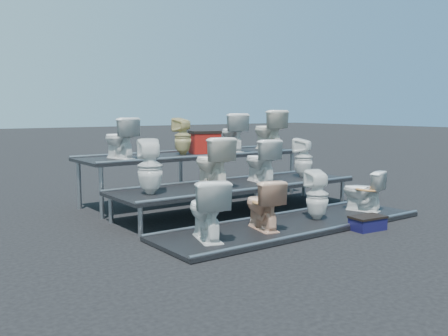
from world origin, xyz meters
TOP-DOWN VIEW (x-y plane):
  - ground at (0.00, 0.00)m, footprint 80.00×80.00m
  - tier_front at (0.00, -1.30)m, footprint 4.20×1.20m
  - tier_mid at (0.00, 0.00)m, footprint 4.20×1.20m
  - tier_back at (0.00, 1.30)m, footprint 4.20×1.20m
  - toilet_0 at (-1.48, -1.30)m, footprint 0.64×0.84m
  - toilet_1 at (-0.57, -1.30)m, footprint 0.52×0.74m
  - toilet_2 at (0.47, -1.30)m, footprint 0.42×0.42m
  - toilet_3 at (1.51, -1.30)m, footprint 0.54×0.71m
  - toilet_4 at (-1.58, 0.00)m, footprint 0.46×0.46m
  - toilet_5 at (-0.50, 0.00)m, footprint 0.52×0.82m
  - toilet_6 at (0.48, 0.00)m, footprint 0.49×0.75m
  - toilet_7 at (1.48, 0.00)m, footprint 0.42×0.42m
  - toilet_8 at (-1.45, 1.30)m, footprint 0.48×0.71m
  - toilet_9 at (-0.24, 1.30)m, footprint 0.35×0.35m
  - toilet_10 at (0.88, 1.30)m, footprint 0.60×0.80m
  - toilet_11 at (1.78, 1.30)m, footprint 0.53×0.82m
  - red_crate at (0.25, 1.33)m, footprint 0.60×0.53m
  - step_stool at (0.73, -2.01)m, footprint 0.50×0.33m

SIDE VIEW (x-z plane):
  - ground at x=0.00m, z-range 0.00..0.00m
  - tier_front at x=0.00m, z-range 0.00..0.06m
  - step_stool at x=0.73m, z-range 0.00..0.17m
  - tier_mid at x=0.00m, z-range 0.00..0.46m
  - toilet_3 at x=1.51m, z-range 0.06..0.71m
  - toilet_1 at x=-0.57m, z-range 0.06..0.74m
  - toilet_2 at x=0.47m, z-range 0.06..0.79m
  - tier_back at x=0.00m, z-range 0.00..0.86m
  - toilet_0 at x=-1.48m, z-range 0.06..0.83m
  - toilet_7 at x=1.48m, z-range 0.46..1.16m
  - toilet_6 at x=0.48m, z-range 0.46..1.18m
  - toilet_5 at x=-0.50m, z-range 0.46..1.25m
  - toilet_4 at x=-1.58m, z-range 0.46..1.25m
  - red_crate at x=0.25m, z-range 0.86..1.22m
  - toilet_9 at x=-0.24m, z-range 0.86..1.52m
  - toilet_8 at x=-1.45m, z-range 0.86..1.53m
  - toilet_10 at x=0.88m, z-range 0.86..1.59m
  - toilet_11 at x=1.78m, z-range 0.86..1.65m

